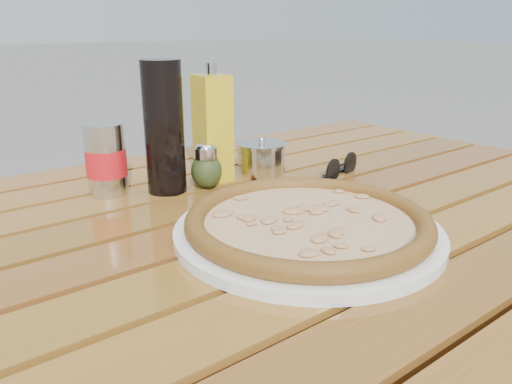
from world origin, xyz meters
TOP-DOWN VIEW (x-y plane):
  - table at (0.00, -0.00)m, footprint 1.40×0.90m
  - plate at (-0.01, -0.10)m, footprint 0.39×0.39m
  - pizza at (-0.01, -0.10)m, footprint 0.35×0.35m
  - pepper_shaker at (-0.05, 0.19)m, footprint 0.07×0.07m
  - oregano_shaker at (0.00, 0.16)m, footprint 0.07×0.07m
  - dark_bottle at (-0.06, 0.19)m, footprint 0.07×0.07m
  - soda_can at (-0.15, 0.24)m, footprint 0.07×0.07m
  - olive_oil_cruet at (0.04, 0.20)m, footprint 0.06×0.06m
  - parmesan_tin at (0.13, 0.18)m, footprint 0.10×0.10m
  - sunglasses at (0.24, 0.07)m, footprint 0.11×0.05m

SIDE VIEW (x-z plane):
  - table at x=0.00m, z-range 0.30..1.05m
  - plate at x=-0.01m, z-range 0.75..0.76m
  - sunglasses at x=0.24m, z-range 0.74..0.79m
  - pizza at x=-0.01m, z-range 0.76..0.79m
  - parmesan_tin at x=0.13m, z-range 0.74..0.82m
  - pepper_shaker at x=-0.05m, z-range 0.75..0.83m
  - oregano_shaker at x=0.00m, z-range 0.75..0.83m
  - soda_can at x=-0.15m, z-range 0.75..0.87m
  - olive_oil_cruet at x=0.04m, z-range 0.74..0.95m
  - dark_bottle at x=-0.06m, z-range 0.75..0.97m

